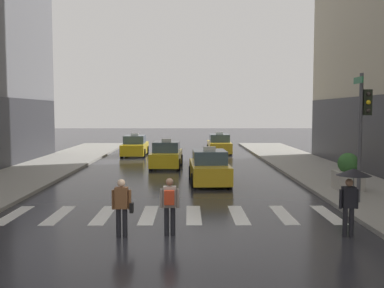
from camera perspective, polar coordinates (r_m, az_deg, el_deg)
The scene contains 11 objects.
ground_plane at distance 12.29m, azimuth -3.29°, elevation -12.49°, with size 160.00×160.00×0.00m, color #26262B.
crosswalk_markings at distance 15.18m, azimuth -2.73°, elevation -9.21°, with size 11.30×2.80×0.01m.
traffic_light_pole at distance 17.36m, azimuth 21.45°, elevation 3.04°, with size 0.44×0.84×4.80m.
taxi_lead at distance 21.79m, azimuth 2.27°, elevation -3.16°, with size 2.05×4.60×1.80m.
taxi_second at distance 28.02m, azimuth -3.34°, elevation -1.50°, with size 2.05×4.59×1.80m.
taxi_third at distance 35.31m, azimuth -7.46°, elevation -0.33°, with size 1.93×4.54×1.80m.
taxi_fourth at distance 36.99m, azimuth 3.57°, elevation -0.10°, with size 1.96×4.55×1.80m.
pedestrian_with_umbrella at distance 13.15m, azimuth 20.15°, elevation -4.85°, with size 0.96×0.96×1.94m.
pedestrian_with_backpack at distance 12.52m, azimuth -2.94°, elevation -7.59°, with size 0.55×0.43×1.65m.
pedestrian_with_handbag at distance 12.53m, azimuth -9.12°, elevation -7.80°, with size 0.60×0.24×1.65m.
planter_near_corner at distance 20.19m, azimuth 19.70°, elevation -3.58°, with size 1.10×1.10×1.60m.
Camera 1 is at (0.59, -11.75, 3.54)m, focal length 40.85 mm.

